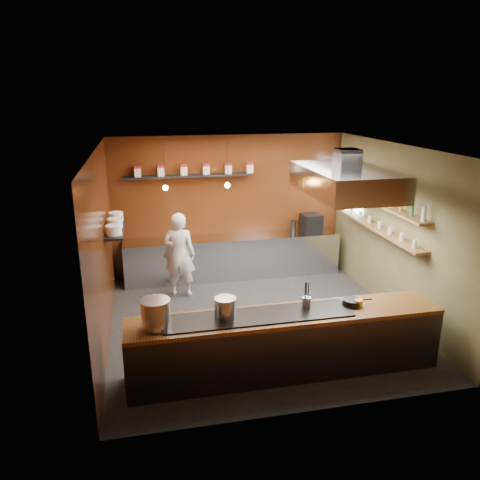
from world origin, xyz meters
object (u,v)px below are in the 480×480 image
object	(u,v)px
stockpot_large	(156,313)
chef	(180,255)
extractor_hood	(346,181)
espresso_machine	(311,223)
stockpot_small	(225,307)

from	to	relation	value
stockpot_large	chef	size ratio (longest dim) A/B	0.23
stockpot_large	extractor_hood	bearing A→B (deg)	22.01
espresso_machine	chef	size ratio (longest dim) A/B	0.24
extractor_hood	espresso_machine	bearing A→B (deg)	80.31
stockpot_small	espresso_machine	distance (m)	4.52
extractor_hood	stockpot_small	bearing A→B (deg)	-151.63
stockpot_large	stockpot_small	world-z (taller)	stockpot_large
stockpot_large	chef	distance (m)	3.12
stockpot_small	espresso_machine	world-z (taller)	espresso_machine
stockpot_large	stockpot_small	distance (m)	0.92
chef	espresso_machine	bearing A→B (deg)	-149.67
extractor_hood	chef	size ratio (longest dim) A/B	1.20
extractor_hood	stockpot_large	distance (m)	3.58
stockpot_small	espresso_machine	size ratio (longest dim) A/B	0.73
stockpot_large	chef	xyz separation A→B (m)	(0.56, 3.06, -0.29)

